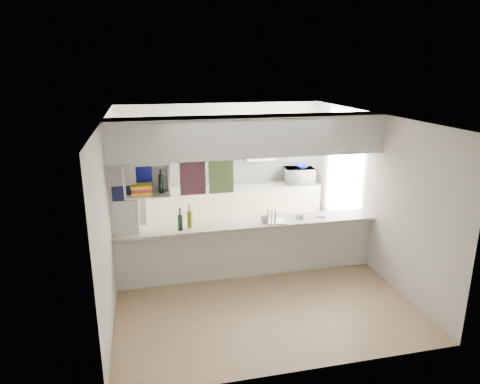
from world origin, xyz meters
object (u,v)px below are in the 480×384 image
object	(u,v)px
dish_rack	(274,217)
wine_bottles	(185,220)
microwave	(299,175)
bowl	(302,167)

from	to	relation	value
dish_rack	wine_bottles	world-z (taller)	wine_bottles
microwave	dish_rack	xyz separation A→B (m)	(-1.21, -2.12, -0.08)
microwave	dish_rack	bearing A→B (deg)	67.75
bowl	wine_bottles	xyz separation A→B (m)	(-2.67, -2.10, -0.23)
microwave	bowl	distance (m)	0.21
bowl	dish_rack	world-z (taller)	bowl
microwave	bowl	bearing A→B (deg)	151.34
bowl	microwave	bearing A→B (deg)	143.82
microwave	wine_bottles	world-z (taller)	wine_bottles
microwave	bowl	xyz separation A→B (m)	(0.04, -0.03, 0.20)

